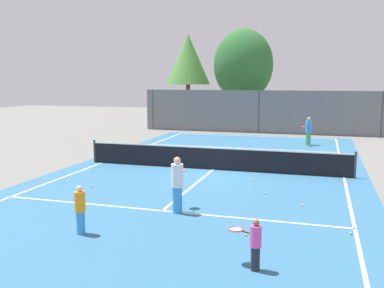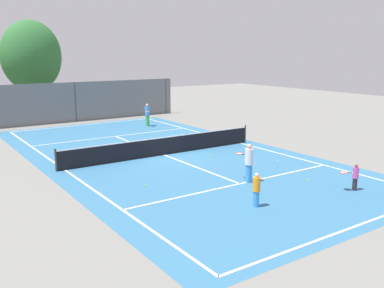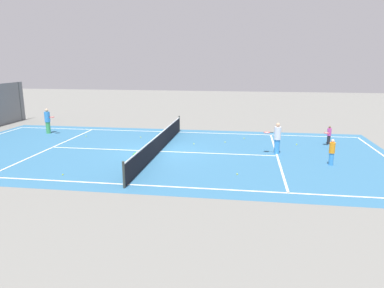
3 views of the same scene
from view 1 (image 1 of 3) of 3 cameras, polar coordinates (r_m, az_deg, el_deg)
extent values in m
plane|color=slate|center=(19.18, 2.84, -3.41)|extent=(80.00, 80.00, 0.00)
cube|color=teal|center=(19.18, 2.84, -3.40)|extent=(13.00, 25.00, 0.00)
cube|color=white|center=(21.17, -11.78, -2.44)|extent=(0.10, 24.00, 0.01)
cube|color=white|center=(18.67, 19.49, -4.20)|extent=(0.10, 24.00, 0.01)
cube|color=white|center=(30.81, 8.25, 1.03)|extent=(11.00, 0.10, 0.01)
cube|color=white|center=(13.25, -3.96, -8.82)|extent=(11.00, 0.10, 0.01)
cube|color=white|center=(25.34, 6.34, -0.53)|extent=(11.00, 0.10, 0.01)
cube|color=white|center=(19.18, 2.84, -3.39)|extent=(0.10, 12.80, 0.01)
cylinder|color=#333833|center=(21.26, -12.77, -0.93)|extent=(0.10, 0.10, 1.10)
cylinder|color=#333833|center=(18.59, 20.80, -2.61)|extent=(0.10, 0.10, 1.10)
cube|color=black|center=(19.09, 2.85, -2.01)|extent=(11.80, 0.03, 0.95)
cube|color=white|center=(19.01, 2.86, -0.53)|extent=(11.80, 0.04, 0.05)
cube|color=slate|center=(32.62, 8.84, 4.24)|extent=(18.00, 0.06, 3.20)
cylinder|color=#3F4447|center=(34.83, -5.18, 4.56)|extent=(0.12, 0.12, 3.20)
cylinder|color=#3F4447|center=(32.62, 8.84, 4.24)|extent=(0.12, 0.12, 3.20)
cylinder|color=#3F4447|center=(32.55, 23.85, 3.61)|extent=(0.12, 0.12, 3.20)
cylinder|color=brown|center=(39.83, -0.52, 5.35)|extent=(0.39, 0.39, 3.57)
cone|color=#4C8E3D|center=(39.81, -0.53, 11.15)|extent=(4.04, 4.04, 4.49)
cylinder|color=brown|center=(37.43, 6.70, 4.62)|extent=(0.48, 0.48, 2.95)
ellipsoid|color=#2D6B33|center=(37.37, 6.80, 10.36)|extent=(5.05, 4.14, 6.06)
cylinder|color=#3FA559|center=(27.30, 15.12, 0.71)|extent=(0.29, 0.29, 0.80)
cylinder|color=#388CD8|center=(27.21, 15.18, 2.28)|extent=(0.37, 0.37, 0.70)
sphere|color=tan|center=(27.17, 15.22, 3.24)|extent=(0.22, 0.22, 0.22)
cylinder|color=black|center=(26.92, 14.82, 2.30)|extent=(0.12, 0.19, 0.03)
torus|color=red|center=(26.71, 14.54, 2.27)|extent=(0.45, 0.45, 0.03)
cylinder|color=silver|center=(26.71, 14.54, 2.27)|extent=(0.38, 0.38, 0.00)
cylinder|color=#388CD8|center=(11.64, -14.52, -10.05)|extent=(0.22, 0.22, 0.60)
cylinder|color=orange|center=(11.47, -14.63, -7.39)|extent=(0.27, 0.27, 0.52)
sphere|color=beige|center=(11.39, -14.69, -5.73)|extent=(0.16, 0.16, 0.16)
cylinder|color=#388CD8|center=(12.98, -1.95, -7.39)|extent=(0.29, 0.29, 0.79)
cylinder|color=silver|center=(12.80, -1.97, -4.19)|extent=(0.36, 0.36, 0.69)
sphere|color=tan|center=(12.71, -1.98, -2.20)|extent=(0.21, 0.21, 0.21)
cylinder|color=black|center=(13.11, -1.68, -3.73)|extent=(0.06, 0.20, 0.03)
torus|color=red|center=(13.35, -1.47, -3.51)|extent=(0.37, 0.37, 0.03)
cylinder|color=silver|center=(13.35, -1.47, -3.51)|extent=(0.31, 0.31, 0.00)
cylinder|color=#232328|center=(9.37, 8.38, -14.77)|extent=(0.19, 0.19, 0.52)
cylinder|color=#D14799|center=(9.19, 8.45, -12.00)|extent=(0.24, 0.24, 0.45)
sphere|color=brown|center=(9.09, 8.49, -10.25)|extent=(0.14, 0.14, 0.14)
cylinder|color=black|center=(9.33, 7.09, -11.50)|extent=(0.19, 0.12, 0.03)
torus|color=red|center=(9.47, 5.86, -11.17)|extent=(0.44, 0.44, 0.03)
cylinder|color=silver|center=(9.47, 5.86, -11.17)|extent=(0.37, 0.37, 0.00)
cube|color=green|center=(20.33, -1.95, -2.21)|extent=(0.38, 0.36, 0.36)
sphere|color=#CCE533|center=(20.32, -2.15, -1.61)|extent=(0.07, 0.07, 0.07)
sphere|color=#CCE533|center=(20.32, -1.70, -1.60)|extent=(0.07, 0.07, 0.07)
sphere|color=#CCE533|center=(11.30, 7.09, -11.83)|extent=(0.07, 0.07, 0.07)
sphere|color=#CCE533|center=(15.36, 9.68, -6.40)|extent=(0.07, 0.07, 0.07)
sphere|color=#CCE533|center=(16.47, -13.07, -5.49)|extent=(0.07, 0.07, 0.07)
sphere|color=#CCE533|center=(20.71, 13.25, -2.65)|extent=(0.07, 0.07, 0.07)
sphere|color=#CCE533|center=(12.04, 20.32, -11.02)|extent=(0.07, 0.07, 0.07)
sphere|color=#CCE533|center=(24.35, 13.25, -1.01)|extent=(0.07, 0.07, 0.07)
sphere|color=#CCE533|center=(30.18, 3.60, 0.99)|extent=(0.07, 0.07, 0.07)
sphere|color=#CCE533|center=(23.70, -6.50, -1.09)|extent=(0.07, 0.07, 0.07)
sphere|color=#CCE533|center=(14.16, 14.44, -7.84)|extent=(0.07, 0.07, 0.07)
sphere|color=#CCE533|center=(29.53, 8.07, 0.76)|extent=(0.07, 0.07, 0.07)
sphere|color=#CCE533|center=(17.23, 8.00, -4.74)|extent=(0.07, 0.07, 0.07)
camera|label=2|loc=(16.19, -79.23, 7.24)|focal=39.77mm
camera|label=3|loc=(26.96, -43.56, 8.34)|focal=33.45mm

